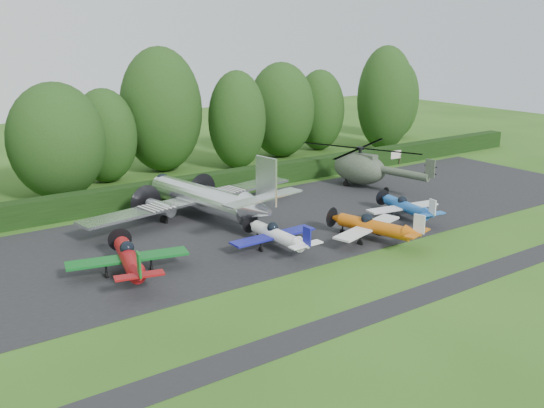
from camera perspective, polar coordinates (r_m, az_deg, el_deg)
ground at (r=40.33m, az=6.97°, el=-5.82°), size 160.00×160.00×0.00m
apron at (r=47.76m, az=-1.01°, el=-2.17°), size 70.00×18.00×0.01m
taxiway_verge at (r=36.47m, az=13.29°, el=-8.59°), size 70.00×2.00×0.00m
hedgerow at (r=56.85m, az=-7.19°, el=0.69°), size 90.00×1.60×2.00m
transport_plane at (r=49.42m, az=-6.54°, el=0.55°), size 20.30×15.57×6.51m
light_plane_red at (r=39.03m, az=-13.31°, el=-4.99°), size 7.61×8.00×2.92m
light_plane_white at (r=42.59m, az=0.49°, el=-2.95°), size 6.68×7.02×2.57m
light_plane_orange at (r=44.82m, az=9.54°, el=-2.08°), size 7.25×7.62×2.78m
light_plane_blue at (r=50.72m, az=12.50°, el=-0.25°), size 6.46×6.79×2.48m
helicopter at (r=60.21m, az=8.29°, el=3.60°), size 12.29×14.39×3.96m
sign_board at (r=70.49m, az=11.08°, el=4.47°), size 2.99×0.11×1.68m
tree_3 at (r=67.35m, az=-3.31°, el=7.89°), size 6.36×6.36×10.82m
tree_4 at (r=73.64m, az=0.86°, el=8.83°), size 8.07×8.07×11.36m
tree_5 at (r=66.85m, az=-10.41°, el=8.70°), size 8.83×8.83×13.38m
tree_6 at (r=63.30m, az=-15.49°, el=6.20°), size 6.49×6.49×9.49m
tree_7 at (r=78.36m, az=4.50°, el=8.79°), size 6.31×6.31×10.21m
tree_9 at (r=89.10m, az=11.79°, el=9.62°), size 5.83×5.83×10.95m
tree_10 at (r=58.19m, az=-19.62°, el=5.59°), size 8.66×8.66×10.61m
tree_11 at (r=79.29m, az=10.64°, el=9.73°), size 7.18×7.18×13.17m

